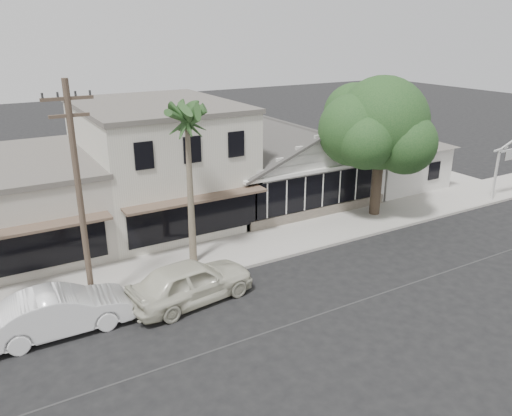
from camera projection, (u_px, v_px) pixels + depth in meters
ground at (348, 305)px, 20.31m from camera, size 140.00×140.00×0.00m
sidewalk_north at (108, 282)px, 21.99m from camera, size 90.00×3.50×0.15m
corner_shop at (284, 161)px, 31.92m from camera, size 10.40×8.60×5.10m
side_cottage at (388, 164)px, 35.39m from camera, size 6.00×6.00×3.00m
row_building_near at (159, 164)px, 28.76m from camera, size 8.00×10.00×6.50m
utility_pole at (79, 194)px, 18.65m from camera, size 1.80×0.24×9.00m
car_0 at (191, 282)px, 20.30m from camera, size 5.50×2.79×1.80m
car_1 at (61, 311)px, 18.28m from camera, size 5.12×1.84×1.68m
shade_tree at (378, 125)px, 28.29m from camera, size 7.41×6.70×8.22m
palm_east at (187, 119)px, 21.46m from camera, size 3.22×3.22×8.07m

